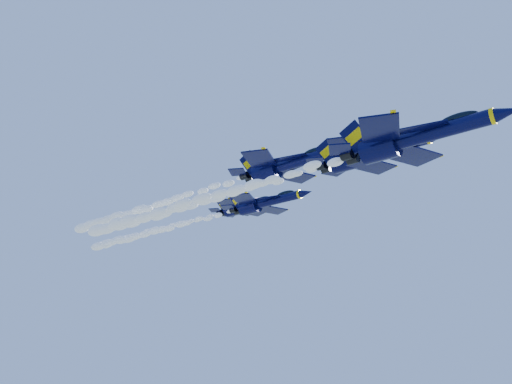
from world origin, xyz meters
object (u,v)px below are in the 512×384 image
Objects in this scene: jet_second at (371,153)px; jet_fourth at (265,202)px; jet_lead at (413,138)px; jet_fifth at (246,206)px; jet_third at (287,164)px.

jet_fourth reaches higher than jet_second.
jet_fifth is at bearing 145.08° from jet_lead.
jet_second is 0.93× the size of jet_fourth.
jet_lead is 1.00× the size of jet_fifth.
jet_lead is 42.87m from jet_fourth.
jet_second is at bearing -31.05° from jet_fourth.
jet_third is at bearing 163.40° from jet_second.
jet_second is 0.98× the size of jet_fifth.
jet_second is at bearing 133.09° from jet_lead.
jet_third is (-14.13, 4.21, 3.72)m from jet_second.
jet_fourth is (-12.76, 11.97, 0.36)m from jet_third.
jet_third is at bearing 150.41° from jet_lead.
jet_second is at bearing -16.60° from jet_third.
jet_fifth is at bearing 148.19° from jet_second.
jet_fourth is (-34.48, 24.31, 7.60)m from jet_lead.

